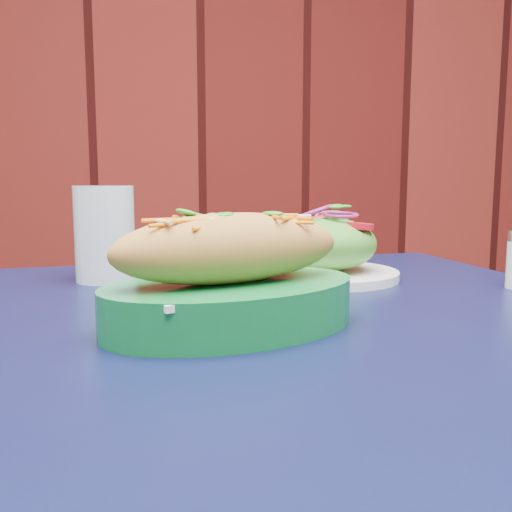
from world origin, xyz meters
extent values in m
cube|color=silver|center=(0.00, 2.98, 1.40)|extent=(5.00, 0.05, 2.80)
cube|color=#49100D|center=(0.00, 2.97, 1.40)|extent=(4.90, 0.04, 2.80)
cube|color=black|center=(0.01, 1.36, 0.73)|extent=(0.90, 0.90, 0.03)
cylinder|color=black|center=(0.29, 1.73, 0.36)|extent=(0.04, 0.04, 0.72)
cube|color=white|center=(-0.04, 1.33, 0.79)|extent=(0.22, 0.18, 0.01)
ellipsoid|color=gold|center=(-0.04, 1.33, 0.82)|extent=(0.24, 0.16, 0.07)
cylinder|color=white|center=(0.11, 1.56, 0.76)|extent=(0.20, 0.20, 0.01)
ellipsoid|color=#4C992D|center=(0.11, 1.56, 0.80)|extent=(0.13, 0.13, 0.07)
cylinder|color=red|center=(0.15, 1.54, 0.83)|extent=(0.04, 0.04, 0.01)
cylinder|color=red|center=(0.08, 1.59, 0.83)|extent=(0.04, 0.04, 0.01)
cylinder|color=red|center=(0.11, 1.60, 0.83)|extent=(0.04, 0.04, 0.01)
torus|color=#98216E|center=(0.11, 1.56, 0.84)|extent=(0.05, 0.05, 0.00)
torus|color=#98216E|center=(0.11, 1.56, 0.84)|extent=(0.05, 0.05, 0.00)
torus|color=#98216E|center=(0.11, 1.56, 0.85)|extent=(0.05, 0.05, 0.00)
cylinder|color=silver|center=(-0.19, 1.59, 0.81)|extent=(0.08, 0.08, 0.13)
camera|label=1|loc=(-0.09, 0.81, 0.89)|focal=40.00mm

